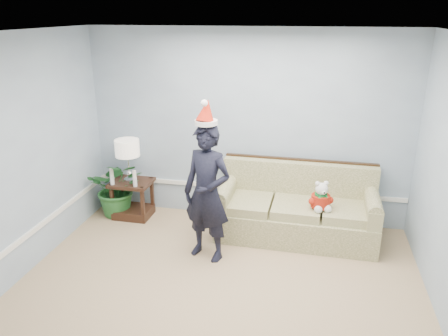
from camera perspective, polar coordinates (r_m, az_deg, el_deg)
name	(u,v)px	position (r m, az deg, el deg)	size (l,w,h in m)	color
room_shell	(201,199)	(3.79, -2.98, -4.12)	(4.54, 5.04, 2.74)	tan
wainscot_trim	(135,220)	(5.54, -11.59, -6.66)	(4.49, 4.99, 0.06)	white
sofa	(296,211)	(5.98, 9.44, -5.57)	(2.10, 0.93, 0.98)	#555F2D
side_table	(133,203)	(6.60, -11.79, -4.45)	(0.58, 0.49, 0.56)	#3B1F15
table_lamp	(127,150)	(6.34, -12.51, 2.34)	(0.35, 0.35, 0.62)	silver
candle_pair	(123,178)	(6.30, -13.02, -1.30)	(0.40, 0.06, 0.24)	silver
houseplant	(118,188)	(6.62, -13.73, -2.49)	(0.78, 0.68, 0.87)	#225D28
man	(207,193)	(5.19, -2.22, -3.31)	(0.62, 0.41, 1.69)	black
santa_hat	(206,113)	(4.90, -2.33, 7.20)	(0.33, 0.35, 0.31)	silver
teddy_bear	(321,199)	(5.63, 12.50, -4.02)	(0.31, 0.31, 0.39)	silver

